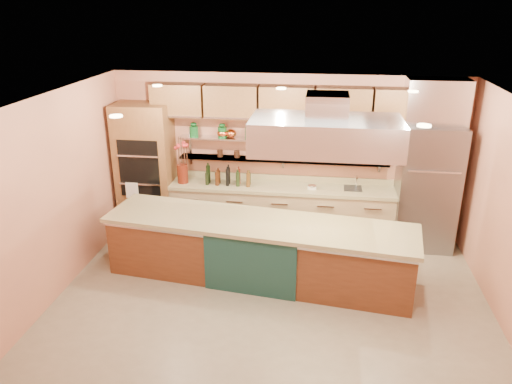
# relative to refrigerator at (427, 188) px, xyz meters

# --- Properties ---
(floor) EXTENTS (6.00, 5.00, 0.02)m
(floor) POSITION_rel_refrigerator_xyz_m (-2.35, -2.14, -1.06)
(floor) COLOR gray
(floor) RESTS_ON ground
(ceiling) EXTENTS (6.00, 5.00, 0.02)m
(ceiling) POSITION_rel_refrigerator_xyz_m (-2.35, -2.14, 1.75)
(ceiling) COLOR black
(ceiling) RESTS_ON wall_back
(wall_back) EXTENTS (6.00, 0.04, 2.80)m
(wall_back) POSITION_rel_refrigerator_xyz_m (-2.35, 0.36, 0.35)
(wall_back) COLOR tan
(wall_back) RESTS_ON floor
(wall_front) EXTENTS (6.00, 0.04, 2.80)m
(wall_front) POSITION_rel_refrigerator_xyz_m (-2.35, -4.64, 0.35)
(wall_front) COLOR tan
(wall_front) RESTS_ON floor
(wall_left) EXTENTS (0.04, 5.00, 2.80)m
(wall_left) POSITION_rel_refrigerator_xyz_m (-5.35, -2.14, 0.35)
(wall_left) COLOR tan
(wall_left) RESTS_ON floor
(oven_stack) EXTENTS (0.95, 0.64, 2.30)m
(oven_stack) POSITION_rel_refrigerator_xyz_m (-4.80, 0.04, 0.10)
(oven_stack) COLOR brown
(oven_stack) RESTS_ON floor
(refrigerator) EXTENTS (0.95, 0.72, 2.10)m
(refrigerator) POSITION_rel_refrigerator_xyz_m (0.00, 0.00, 0.00)
(refrigerator) COLOR gray
(refrigerator) RESTS_ON floor
(back_counter) EXTENTS (3.84, 0.64, 0.93)m
(back_counter) POSITION_rel_refrigerator_xyz_m (-2.40, 0.06, -0.58)
(back_counter) COLOR #9E845F
(back_counter) RESTS_ON floor
(wall_shelf_lower) EXTENTS (3.60, 0.26, 0.03)m
(wall_shelf_lower) POSITION_rel_refrigerator_xyz_m (-2.40, 0.23, 0.30)
(wall_shelf_lower) COLOR silver
(wall_shelf_lower) RESTS_ON wall_back
(wall_shelf_upper) EXTENTS (3.60, 0.26, 0.03)m
(wall_shelf_upper) POSITION_rel_refrigerator_xyz_m (-2.40, 0.23, 0.65)
(wall_shelf_upper) COLOR silver
(wall_shelf_upper) RESTS_ON wall_back
(upper_cabinets) EXTENTS (4.60, 0.36, 0.55)m
(upper_cabinets) POSITION_rel_refrigerator_xyz_m (-2.35, 0.18, 1.30)
(upper_cabinets) COLOR brown
(upper_cabinets) RESTS_ON wall_back
(range_hood) EXTENTS (2.00, 1.00, 0.45)m
(range_hood) POSITION_rel_refrigerator_xyz_m (-1.70, -1.44, 1.20)
(range_hood) COLOR silver
(range_hood) RESTS_ON ceiling
(ceiling_downlights) EXTENTS (4.00, 2.80, 0.02)m
(ceiling_downlights) POSITION_rel_refrigerator_xyz_m (-2.35, -1.94, 1.72)
(ceiling_downlights) COLOR #FFE5A5
(ceiling_downlights) RESTS_ON ceiling
(island) EXTENTS (4.54, 1.54, 0.93)m
(island) POSITION_rel_refrigerator_xyz_m (-2.60, -1.44, -0.59)
(island) COLOR brown
(island) RESTS_ON floor
(flower_vase) EXTENTS (0.22, 0.22, 0.33)m
(flower_vase) POSITION_rel_refrigerator_xyz_m (-4.13, 0.01, 0.05)
(flower_vase) COLOR #5A1A0D
(flower_vase) RESTS_ON back_counter
(oil_bottle_cluster) EXTENTS (0.87, 0.39, 0.27)m
(oil_bottle_cluster) POSITION_rel_refrigerator_xyz_m (-3.32, 0.01, 0.02)
(oil_bottle_cluster) COLOR black
(oil_bottle_cluster) RESTS_ON back_counter
(kitchen_scale) EXTENTS (0.15, 0.12, 0.08)m
(kitchen_scale) POSITION_rel_refrigerator_xyz_m (-1.87, 0.01, -0.08)
(kitchen_scale) COLOR silver
(kitchen_scale) RESTS_ON back_counter
(bar_faucet) EXTENTS (0.04, 0.04, 0.24)m
(bar_faucet) POSITION_rel_refrigerator_xyz_m (-1.13, 0.11, -0.00)
(bar_faucet) COLOR white
(bar_faucet) RESTS_ON back_counter
(copper_kettle) EXTENTS (0.21, 0.21, 0.15)m
(copper_kettle) POSITION_rel_refrigerator_xyz_m (-3.30, 0.23, 0.74)
(copper_kettle) COLOR #C85C2E
(copper_kettle) RESTS_ON wall_shelf_upper
(green_canister) EXTENTS (0.16, 0.16, 0.19)m
(green_canister) POSITION_rel_refrigerator_xyz_m (-2.98, 0.23, 0.76)
(green_canister) COLOR #104C1D
(green_canister) RESTS_ON wall_shelf_upper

